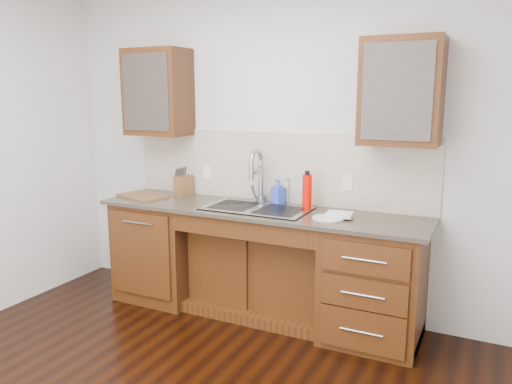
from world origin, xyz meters
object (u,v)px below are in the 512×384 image
at_px(water_bottle, 307,192).
at_px(knife_block, 184,186).
at_px(soap_bottle, 278,191).
at_px(plate, 328,218).
at_px(cutting_board, 143,196).

height_order(water_bottle, knife_block, water_bottle).
distance_m(soap_bottle, water_bottle, 0.32).
distance_m(water_bottle, plate, 0.36).
bearing_deg(cutting_board, water_bottle, 6.54).
relative_size(soap_bottle, knife_block, 1.14).
height_order(water_bottle, cutting_board, water_bottle).
distance_m(plate, knife_block, 1.48).
relative_size(knife_block, cutting_board, 0.43).
relative_size(soap_bottle, cutting_board, 0.49).
distance_m(soap_bottle, cutting_board, 1.23).
distance_m(water_bottle, knife_block, 1.20).
xyz_separation_m(water_bottle, plate, (0.25, -0.22, -0.13)).
relative_size(water_bottle, plate, 1.20).
bearing_deg(water_bottle, plate, -41.80).
bearing_deg(knife_block, soap_bottle, 14.88).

